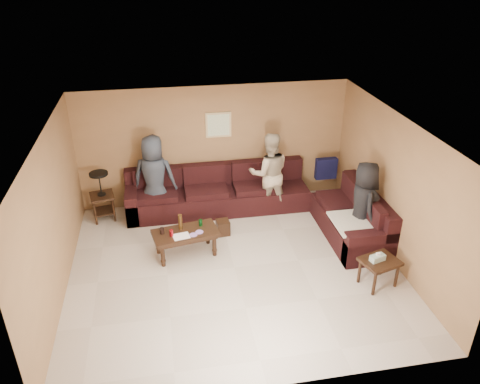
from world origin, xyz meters
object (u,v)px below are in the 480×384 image
Objects in this scene: person_middle at (269,173)px; end_table_left at (102,195)px; side_table_right at (379,264)px; person_left at (154,178)px; coffee_table at (185,235)px; sectional_sofa at (262,204)px; person_right at (363,204)px; waste_bin at (223,227)px.

end_table_left is at bearing -0.81° from person_middle.
side_table_right is 4.49m from person_left.
person_middle reaches higher than coffee_table.
person_left is (-0.47, 1.46, 0.47)m from coffee_table.
coffee_table is at bearing -148.69° from sectional_sofa.
person_middle is 2.02m from person_right.
side_table_right is 2.97m from waste_bin.
person_left is 1.07× the size of person_right.
person_middle reaches higher than person_right.
waste_bin is (2.27, -0.99, -0.39)m from end_table_left.
person_left reaches higher than person_right.
sectional_sofa is 0.64m from person_middle.
person_right is at bearing -3.56° from coffee_table.
person_left is (-2.06, 0.49, 0.54)m from sectional_sofa.
sectional_sofa is 0.97m from waste_bin.
person_right reaches higher than sectional_sofa.
person_middle is at bearing 35.59° from coffee_table.
waste_bin is (-2.23, 1.93, -0.27)m from side_table_right.
side_table_right is at bearing -59.64° from sectional_sofa.
person_right reaches higher than coffee_table.
sectional_sofa is 16.23× the size of waste_bin.
sectional_sofa is 4.56× the size of end_table_left.
person_left reaches higher than person_middle.
end_table_left is 0.63× the size of person_right.
person_middle is at bearing 57.17° from sectional_sofa.
end_table_left is 3.56× the size of waste_bin.
person_left is 2.27m from person_middle.
end_table_left is 1.11m from person_left.
coffee_table is 1.77× the size of side_table_right.
person_left is at bearing 142.95° from waste_bin.
side_table_right is 2.38× the size of waste_bin.
side_table_right is 2.96m from person_middle.
person_right is (4.69, -1.72, 0.28)m from end_table_left.
end_table_left is 1.49× the size of side_table_right.
person_left is at bearing 107.90° from coffee_table.
sectional_sofa is 2.69× the size of person_left.
end_table_left is (-3.12, 0.56, 0.21)m from sectional_sofa.
person_right reaches higher than end_table_left.
sectional_sofa is at bearing 56.51° from person_right.
person_middle is (-1.18, 2.68, 0.44)m from side_table_right.
waste_bin is 0.17× the size of person_middle.
waste_bin is (-0.85, -0.43, -0.18)m from sectional_sofa.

